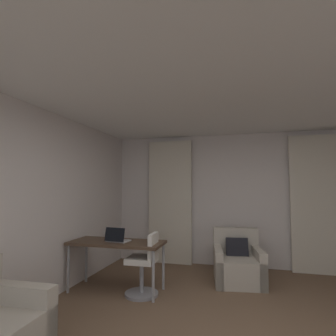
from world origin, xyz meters
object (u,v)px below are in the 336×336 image
armchair (238,265)px  laptop (117,239)px  desk_chair (144,267)px  desk (117,246)px

armchair → laptop: 2.02m
armchair → desk_chair: bearing=-143.9°
desk → laptop: (0.02, -0.03, 0.11)m
armchair → desk: 1.99m
armchair → desk_chair: desk_chair is taller
armchair → desk_chair: (-1.29, -0.94, 0.12)m
desk_chair → laptop: bearing=177.4°
laptop → desk_chair: bearing=-2.6°
desk → laptop: 0.11m
desk → desk_chair: (0.46, -0.05, -0.27)m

